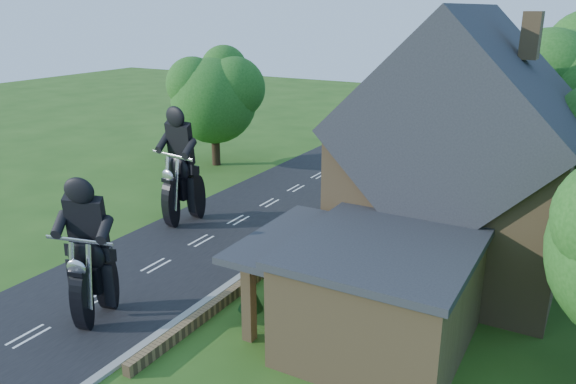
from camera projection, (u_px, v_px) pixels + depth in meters
The scene contains 16 objects.
ground at pixel (156, 266), 23.08m from camera, with size 120.00×120.00×0.00m, color #274D15.
road at pixel (156, 266), 23.08m from camera, with size 7.00×80.00×0.02m, color black.
kerb at pixel (229, 285), 21.35m from camera, with size 0.30×80.00×0.12m, color gray.
garden_wall at pixel (305, 240), 25.14m from camera, with size 0.30×22.00×0.40m, color olive.
house at pixel (459, 164), 21.79m from camera, with size 9.54×8.64×10.24m.
annex at pixel (378, 293), 17.25m from camera, with size 7.05×5.94×3.44m.
tree_behind_left at pixel (467, 89), 31.65m from camera, with size 6.94×6.40×9.16m.
tree_far_road at pixel (219, 93), 36.45m from camera, with size 6.08×5.60×7.84m.
shrub_a at pixel (250, 295), 19.60m from camera, with size 0.90×0.90×1.10m, color #103410.
shrub_b at pixel (286, 268), 21.67m from camera, with size 0.90×0.90×1.10m, color #103410.
shrub_c at pixel (315, 245), 23.74m from camera, with size 0.90×0.90×1.10m, color #103410.
shrub_d at pixel (360, 210), 27.88m from camera, with size 0.90×0.90×1.10m, color #103410.
shrub_e at pixel (378, 196), 29.95m from camera, with size 0.90×0.90×1.10m, color #103410.
shrub_f at pixel (394, 184), 32.01m from camera, with size 0.90×0.90×1.10m, color #103410.
motorcycle_lead at pixel (96, 299), 18.91m from camera, with size 0.41×1.64×1.53m, color black, non-canonical shape.
motorcycle_follow at pixel (184, 206), 27.50m from camera, with size 0.47×1.87×1.74m, color black, non-canonical shape.
Camera 1 is at (15.05, -15.59, 10.09)m, focal length 35.00 mm.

